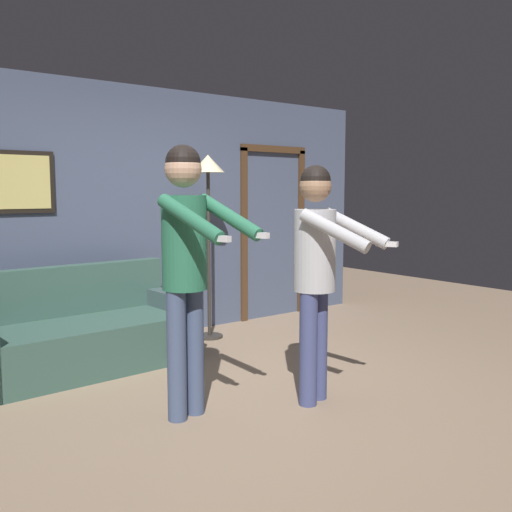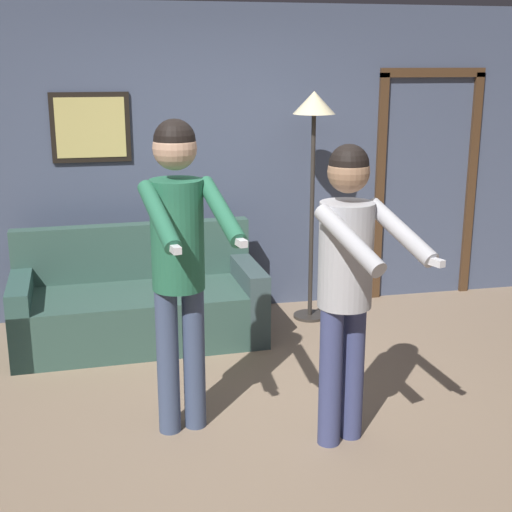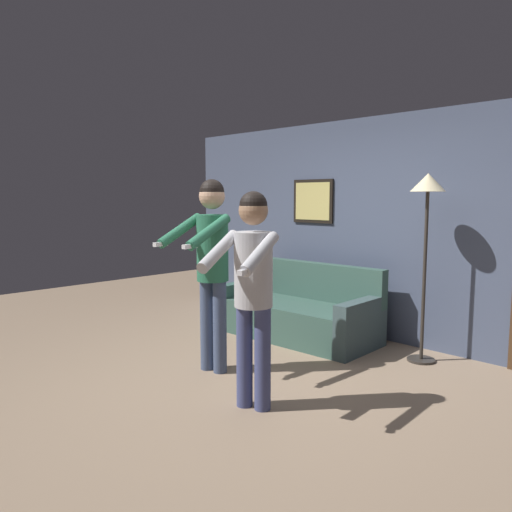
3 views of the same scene
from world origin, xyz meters
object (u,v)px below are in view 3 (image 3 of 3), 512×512
object	(u,v)px
person_standing_right	(252,279)
couch	(300,314)
torchiere_lamp	(427,204)
person_standing_left	(211,255)

from	to	relation	value
person_standing_right	couch	bearing A→B (deg)	119.95
torchiere_lamp	person_standing_right	size ratio (longest dim) A/B	1.11
couch	person_standing_right	size ratio (longest dim) A/B	1.12
person_standing_right	person_standing_left	bearing A→B (deg)	159.81
couch	person_standing_right	bearing A→B (deg)	-60.05
person_standing_left	torchiere_lamp	bearing A→B (deg)	52.99
torchiere_lamp	person_standing_right	bearing A→B (deg)	-101.26
couch	torchiere_lamp	xyz separation A→B (m)	(1.46, 0.20, 1.32)
person_standing_left	person_standing_right	distance (m)	0.95
torchiere_lamp	person_standing_left	bearing A→B (deg)	-127.01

